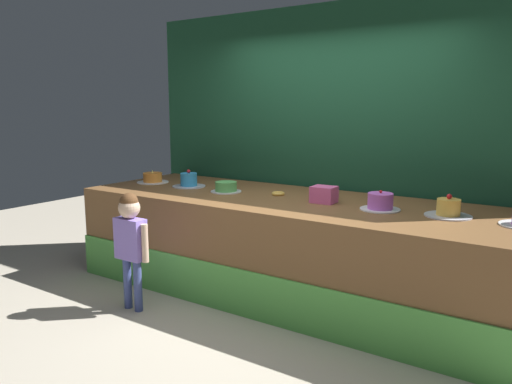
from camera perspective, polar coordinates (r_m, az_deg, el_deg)
The scene contains 11 objects.
ground_plane at distance 4.22m, azimuth -0.01°, elevation -14.55°, with size 12.00×12.00×0.00m, color #BCB29E.
stage_platform at distance 4.60m, azimuth 4.70°, elevation -6.45°, with size 4.30×1.38×0.91m.
curtain_backdrop at distance 5.13m, azimuth 9.14°, elevation 5.69°, with size 4.53×0.08×2.76m, color #19472D.
child_figure at distance 4.33m, azimuth -14.33°, elevation -4.86°, with size 0.40×0.18×1.03m.
pink_box at distance 4.38m, azimuth 7.87°, elevation -0.29°, with size 0.21×0.17×0.14m, color pink.
donut at distance 4.70m, azimuth 2.58°, elevation -0.19°, with size 0.12×0.12×0.03m, color #F2BF4C.
cake_far_left at distance 5.58m, azimuth -11.88°, elevation 1.56°, with size 0.35×0.35×0.14m.
cake_left at distance 5.23m, azimuth -7.78°, elevation 1.29°, with size 0.35×0.35×0.18m.
cake_center_left at distance 4.88m, azimuth -3.49°, elevation 0.55°, with size 0.30×0.30×0.10m.
cake_center_right at distance 4.16m, azimuth 14.20°, elevation -1.16°, with size 0.33×0.33×0.16m.
cake_right at distance 4.08m, azimuth 21.39°, elevation -1.85°, with size 0.36×0.36×0.18m.
Camera 1 is at (2.13, -3.19, 1.75)m, focal length 34.55 mm.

